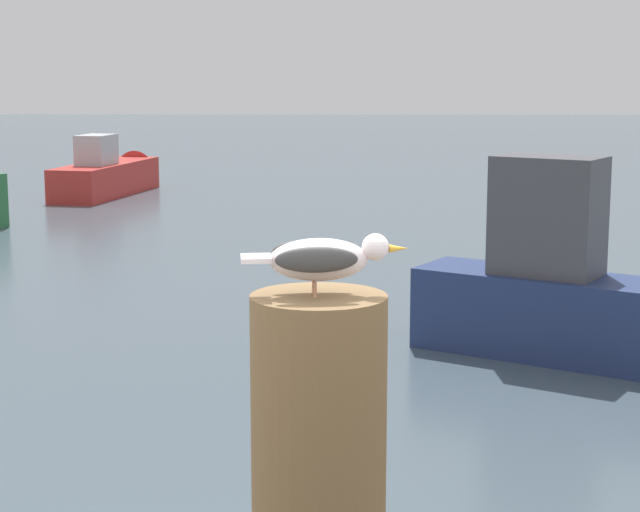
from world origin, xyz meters
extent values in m
cylinder|color=brown|center=(0.49, -0.50, 1.77)|extent=(0.32, 0.32, 0.76)
cylinder|color=tan|center=(0.48, -0.52, 2.17)|extent=(0.01, 0.01, 0.04)
cylinder|color=tan|center=(0.48, -0.48, 2.17)|extent=(0.01, 0.01, 0.04)
ellipsoid|color=silver|center=(0.49, -0.50, 2.24)|extent=(0.24, 0.11, 0.10)
sphere|color=silver|center=(0.62, -0.49, 2.26)|extent=(0.06, 0.06, 0.06)
cone|color=gold|center=(0.68, -0.48, 2.26)|extent=(0.05, 0.02, 0.02)
cube|color=silver|center=(0.35, -0.51, 2.24)|extent=(0.08, 0.09, 0.01)
ellipsoid|color=#353535|center=(0.49, -0.56, 2.25)|extent=(0.19, 0.05, 0.06)
ellipsoid|color=#353535|center=(0.48, -0.44, 2.25)|extent=(0.19, 0.05, 0.06)
cube|color=navy|center=(2.60, 6.91, 0.39)|extent=(2.67, 2.07, 0.78)
cube|color=#47474C|center=(2.51, 6.96, 1.33)|extent=(1.13, 1.02, 1.10)
cube|color=#B72D28|center=(-4.31, 19.92, 0.34)|extent=(1.73, 3.72, 0.68)
cone|color=#B72D28|center=(-3.88, 21.92, 0.38)|extent=(1.07, 1.07, 0.90)
cube|color=#B2B2B7|center=(-4.40, 19.50, 0.99)|extent=(0.79, 1.00, 0.62)
camera|label=1|loc=(0.53, -2.98, 2.68)|focal=60.97mm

